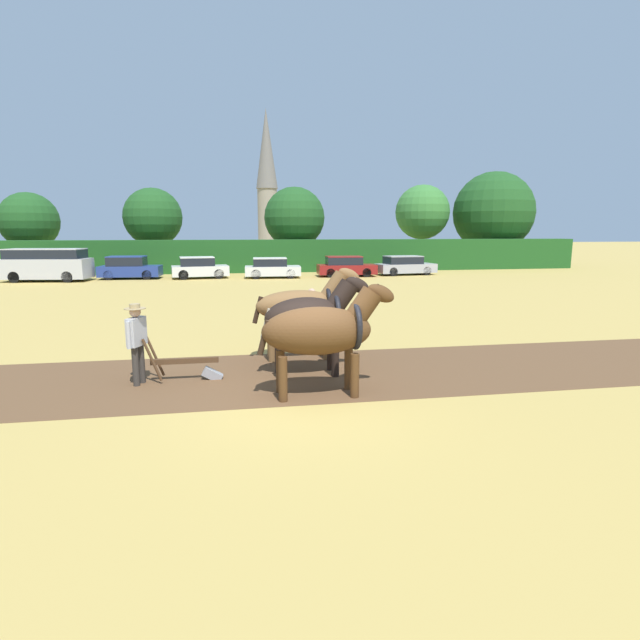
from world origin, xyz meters
TOP-DOWN VIEW (x-y plane):
  - ground_plane at (0.00, 0.00)m, footprint 240.00×240.00m
  - plowed_furrow_strip at (-4.80, 1.70)m, footprint 34.30×4.53m
  - hedgerow at (0.00, 31.05)m, footprint 56.85×1.81m
  - tree_far_left at (-17.30, 35.33)m, footprint 4.61×4.61m
  - tree_left at (-7.51, 34.60)m, footprint 4.79×4.79m
  - tree_center_left at (4.30, 34.19)m, footprint 5.22×5.22m
  - tree_center at (16.42, 35.32)m, footprint 5.00×5.00m
  - tree_center_right at (23.51, 35.23)m, footprint 7.55×7.55m
  - church_spire at (4.61, 68.46)m, footprint 3.25×3.25m
  - draft_horse_lead_left at (0.43, 0.15)m, footprint 2.86×1.04m
  - draft_horse_lead_right at (0.44, 1.64)m, footprint 2.60×1.04m
  - draft_horse_trail_left at (0.47, 3.14)m, footprint 2.87×0.87m
  - plow at (-2.28, 1.67)m, footprint 1.70×0.46m
  - farmer_at_plow at (-3.38, 1.54)m, footprint 0.45×0.64m
  - farmer_beside_team at (0.96, 4.67)m, footprint 0.53×0.47m
  - parked_van at (-13.20, 26.05)m, footprint 5.59×2.71m
  - parked_car_left at (-8.19, 26.87)m, footprint 4.15×2.04m
  - parked_car_center_left at (-3.45, 26.41)m, footprint 4.04×2.30m
  - parked_car_center at (1.58, 25.82)m, footprint 3.95×1.98m
  - parked_car_center_right at (6.98, 26.02)m, footprint 4.30×1.96m
  - parked_car_right at (11.65, 26.48)m, footprint 4.58×2.25m

SIDE VIEW (x-z plane):
  - ground_plane at x=0.00m, z-range 0.00..0.00m
  - plowed_furrow_strip at x=-4.80m, z-range 0.00..0.01m
  - plow at x=-2.28m, z-range -0.24..0.89m
  - parked_car_center at x=1.58m, z-range -0.02..1.40m
  - parked_car_right at x=11.65m, z-range -0.02..1.41m
  - parked_car_center_right at x=6.98m, z-range -0.02..1.45m
  - parked_car_center_left at x=-3.45m, z-range -0.03..1.47m
  - parked_car_left at x=-8.19m, z-range -0.03..1.54m
  - farmer_beside_team at x=0.96m, z-range 0.13..1.80m
  - farmer_at_plow at x=-3.38m, z-range 0.17..1.95m
  - parked_van at x=-13.20m, z-range 0.03..2.18m
  - hedgerow at x=0.00m, z-range 0.00..2.57m
  - draft_horse_lead_left at x=0.43m, z-range 0.17..2.51m
  - draft_horse_lead_right at x=0.44m, z-range 0.17..2.52m
  - draft_horse_trail_left at x=0.47m, z-range 0.17..2.61m
  - tree_far_left at x=-17.30m, z-range 0.86..7.22m
  - tree_left at x=-7.51m, z-range 0.98..7.78m
  - tree_center_left at x=4.30m, z-range 0.88..7.89m
  - tree_center at x=16.42m, z-range 1.22..8.69m
  - tree_center_right at x=23.51m, z-range 0.61..9.39m
  - church_spire at x=4.61m, z-range 0.49..21.62m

